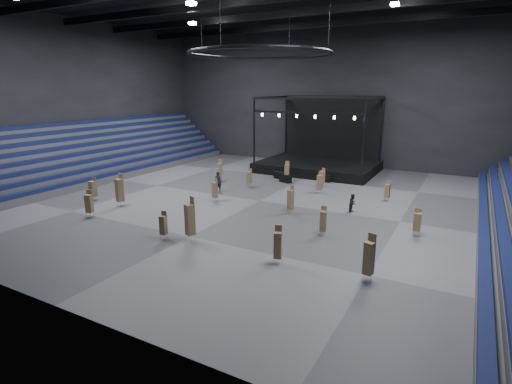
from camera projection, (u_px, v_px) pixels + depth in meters
The scene contains 29 objects.
floor at pixel (260, 201), 37.06m from camera, with size 50.00×50.00×0.00m, color #545457.
wall_back at pixel (335, 97), 52.62m from camera, with size 50.00×0.20×18.00m, color black.
wall_front at pixel (28, 116), 16.95m from camera, with size 50.00×0.20×18.00m, color black.
wall_left at pixel (70, 98), 46.37m from camera, with size 0.20×42.00×18.00m, color black.
bleachers_left at pixel (89, 161), 47.25m from camera, with size 7.20×40.00×6.40m.
stage at pixel (320, 159), 50.48m from camera, with size 14.00×10.00×9.20m.
truss_ring at pixel (260, 53), 33.77m from camera, with size 12.30×12.30×5.15m.
flight_case_left at pixel (279, 175), 46.09m from camera, with size 1.19×0.59×0.79m, color black.
flight_case_mid at pixel (286, 178), 44.27m from camera, with size 1.35×0.67×0.90m, color black.
flight_case_right at pixel (326, 178), 44.46m from camera, with size 1.24×0.62×0.83m, color black.
chair_stack_0 at pixel (320, 182), 39.46m from camera, with size 0.50×0.50×2.18m.
chair_stack_1 at pixel (417, 221), 28.03m from camera, with size 0.56×0.56×2.01m.
chair_stack_2 at pixel (215, 190), 36.75m from camera, with size 0.54×0.54×2.10m.
chair_stack_3 at pixel (93, 188), 36.78m from camera, with size 0.57×0.57×2.21m.
chair_stack_4 at pixel (190, 219), 27.01m from camera, with size 0.73×0.73×3.13m.
chair_stack_5 at pixel (249, 177), 42.14m from camera, with size 0.44×0.44×1.94m.
chair_stack_6 at pixel (220, 170), 44.69m from camera, with size 0.59×0.59×2.45m.
chair_stack_7 at pixel (89, 203), 32.12m from camera, with size 0.66×0.66×2.25m.
chair_stack_8 at pixel (120, 190), 35.04m from camera, with size 0.65×0.65×2.97m.
chair_stack_9 at pixel (278, 244), 23.54m from camera, with size 0.56×0.56×2.37m.
chair_stack_10 at pixel (163, 225), 27.51m from camera, with size 0.47×0.47×1.98m.
chair_stack_11 at pixel (369, 257), 21.40m from camera, with size 0.59×0.59×2.70m.
chair_stack_12 at pixel (287, 172), 43.95m from camera, with size 0.55×0.55×2.40m.
chair_stack_13 at pixel (323, 221), 28.07m from camera, with size 0.47×0.47×2.16m.
chair_stack_14 at pixel (322, 177), 42.10m from camera, with size 0.58×0.58×2.01m.
chair_stack_15 at pixel (291, 199), 33.04m from camera, with size 0.53×0.53×2.41m.
chair_stack_16 at pixel (387, 191), 36.79m from camera, with size 0.47×0.47×1.88m.
man_center at pixel (218, 181), 40.20m from camera, with size 0.75×0.49×2.07m, color black.
crew_member at pixel (353, 203), 33.53m from camera, with size 0.76×0.60×1.57m, color black.
Camera 1 is at (16.78, -31.45, 10.17)m, focal length 28.00 mm.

